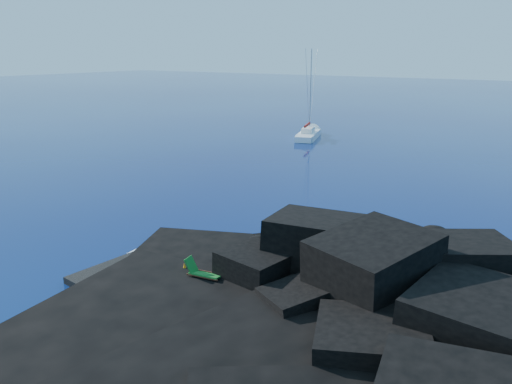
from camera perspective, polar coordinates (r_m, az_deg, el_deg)
ground at (r=27.80m, az=-17.66°, el=-8.41°), size 400.00×400.00×0.00m
headland at (r=22.82m, az=10.86°, el=-13.48°), size 24.00×24.00×3.60m
beach at (r=25.05m, az=-10.06°, el=-10.63°), size 9.08×6.86×0.70m
surf_foam at (r=27.89m, az=-2.96°, el=-7.56°), size 10.00×8.00×0.06m
sailboat at (r=66.43m, az=6.02°, el=6.18°), size 5.45×11.05×11.39m
deck_chair at (r=24.26m, az=-5.83°, el=-8.88°), size 1.85×1.03×1.21m
towel at (r=24.47m, az=-5.88°, el=-10.16°), size 1.87×1.12×0.05m
sunbather at (r=24.41m, az=-5.89°, el=-9.86°), size 1.72×0.72×0.24m
marker_cone at (r=25.44m, az=-8.17°, el=-8.60°), size 0.43×0.43×0.52m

